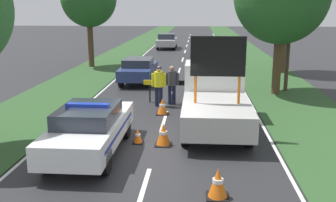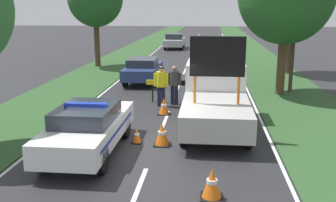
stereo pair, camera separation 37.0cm
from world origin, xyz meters
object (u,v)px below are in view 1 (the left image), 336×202
object	(u,v)px
traffic_cone_centre_front	(218,183)
queued_car_van_white	(204,55)
police_officer	(159,83)
work_truck	(215,98)
road_barrier	(175,84)
traffic_cone_near_police	(217,99)
traffic_cone_lane_edge	(162,106)
traffic_cone_near_truck	(138,136)
utility_pole	(290,23)
queued_car_sedan_silver	(167,41)
traffic_cone_behind_barrier	(163,134)
queued_car_wagon_maroon	(202,47)
pedestrian_civilian	(172,82)
police_car	(90,128)
queued_car_hatch_blue	(138,70)

from	to	relation	value
traffic_cone_centre_front	queued_car_van_white	distance (m)	20.82
police_officer	work_truck	bearing A→B (deg)	122.71
road_barrier	traffic_cone_near_police	world-z (taller)	road_barrier
road_barrier	traffic_cone_lane_edge	bearing A→B (deg)	-93.41
road_barrier	traffic_cone_near_truck	size ratio (longest dim) A/B	5.92
road_barrier	utility_pole	size ratio (longest dim) A/B	0.42
queued_car_sedan_silver	traffic_cone_near_police	bearing A→B (deg)	99.67
queued_car_van_white	utility_pole	world-z (taller)	utility_pole
traffic_cone_centre_front	traffic_cone_near_police	bearing A→B (deg)	87.53
traffic_cone_near_police	queued_car_sedan_silver	bearing A→B (deg)	99.67
traffic_cone_centre_front	traffic_cone_near_truck	size ratio (longest dim) A/B	1.50
traffic_cone_behind_barrier	queued_car_wagon_maroon	world-z (taller)	queued_car_wagon_maroon
pedestrian_civilian	queued_car_van_white	bearing A→B (deg)	59.34
queued_car_van_white	queued_car_sedan_silver	xyz separation A→B (m)	(-3.75, 12.31, 0.02)
pedestrian_civilian	traffic_cone_near_truck	bearing A→B (deg)	-121.01
police_officer	traffic_cone_behind_barrier	bearing A→B (deg)	90.48
police_officer	traffic_cone_behind_barrier	world-z (taller)	police_officer
police_car	traffic_cone_near_police	distance (m)	7.45
traffic_cone_near_truck	queued_car_sedan_silver	xyz separation A→B (m)	(-1.38, 29.59, 0.57)
road_barrier	queued_car_hatch_blue	bearing A→B (deg)	123.51
traffic_cone_centre_front	traffic_cone_lane_edge	bearing A→B (deg)	105.11
traffic_cone_near_police	police_officer	bearing A→B (deg)	-171.38
traffic_cone_lane_edge	queued_car_sedan_silver	size ratio (longest dim) A/B	0.15
traffic_cone_near_truck	queued_car_van_white	bearing A→B (deg)	82.19
police_car	traffic_cone_near_truck	bearing A→B (deg)	39.52
queued_car_sedan_silver	police_car	bearing A→B (deg)	90.20
road_barrier	traffic_cone_lane_edge	distance (m)	2.17
police_officer	traffic_cone_near_truck	world-z (taller)	police_officer
queued_car_wagon_maroon	queued_car_sedan_silver	world-z (taller)	queued_car_sedan_silver
road_barrier	queued_car_sedan_silver	bearing A→B (deg)	102.26
police_car	traffic_cone_near_police	size ratio (longest dim) A/B	8.48
police_car	pedestrian_civilian	world-z (taller)	pedestrian_civilian
utility_pole	traffic_cone_near_police	bearing A→B (deg)	-138.35
police_officer	police_car	bearing A→B (deg)	69.13
road_barrier	queued_car_sedan_silver	distance (m)	24.08
police_car	utility_pole	world-z (taller)	utility_pole
work_truck	traffic_cone_centre_front	world-z (taller)	work_truck
police_officer	queued_car_van_white	size ratio (longest dim) A/B	0.41
traffic_cone_lane_edge	utility_pole	size ratio (longest dim) A/B	0.10
traffic_cone_near_police	queued_car_wagon_maroon	size ratio (longest dim) A/B	0.13
pedestrian_civilian	utility_pole	bearing A→B (deg)	6.92
queued_car_hatch_blue	pedestrian_civilian	bearing A→B (deg)	114.03
work_truck	road_barrier	bearing A→B (deg)	-65.27
queued_car_wagon_maroon	queued_car_sedan_silver	xyz separation A→B (m)	(-3.66, 5.61, 0.02)
queued_car_van_white	pedestrian_civilian	bearing A→B (deg)	82.30
pedestrian_civilian	road_barrier	bearing A→B (deg)	50.47
pedestrian_civilian	traffic_cone_centre_front	distance (m)	8.98
road_barrier	traffic_cone_near_police	xyz separation A→B (m)	(1.91, -0.35, -0.56)
queued_car_van_white	queued_car_sedan_silver	world-z (taller)	queued_car_sedan_silver
traffic_cone_near_police	traffic_cone_behind_barrier	distance (m)	5.72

